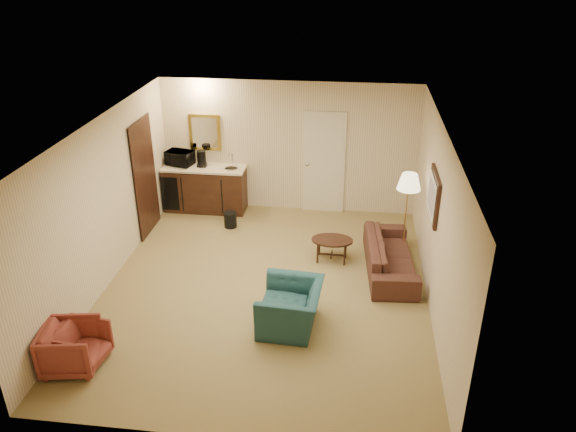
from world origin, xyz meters
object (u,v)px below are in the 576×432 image
(wetbar_cabinet, at_px, (205,189))
(rose_chair_far, at_px, (70,345))
(teal_armchair, at_px, (291,301))
(microwave, at_px, (180,156))
(coffee_maker, at_px, (202,159))
(floor_lamp, at_px, (406,214))
(waste_bin, at_px, (230,220))
(sofa, at_px, (391,251))
(rose_chair_near, at_px, (81,344))
(coffee_table, at_px, (332,250))

(wetbar_cabinet, xyz_separation_m, rose_chair_far, (-0.50, -4.81, -0.12))
(teal_armchair, distance_m, microwave, 4.60)
(microwave, distance_m, coffee_maker, 0.46)
(floor_lamp, height_order, waste_bin, floor_lamp)
(wetbar_cabinet, xyz_separation_m, coffee_maker, (-0.04, 0.03, 0.62))
(waste_bin, bearing_deg, teal_armchair, -62.75)
(sofa, relative_size, rose_chair_near, 3.15)
(waste_bin, distance_m, microwave, 1.68)
(rose_chair_far, bearing_deg, coffee_maker, -15.06)
(floor_lamp, xyz_separation_m, coffee_maker, (-3.89, 1.35, 0.34))
(wetbar_cabinet, distance_m, coffee_table, 3.16)
(wetbar_cabinet, bearing_deg, floor_lamp, -18.92)
(wetbar_cabinet, height_order, teal_armchair, wetbar_cabinet)
(teal_armchair, bearing_deg, floor_lamp, 146.87)
(sofa, bearing_deg, teal_armchair, 135.38)
(sofa, height_order, rose_chair_near, sofa)
(teal_armchair, relative_size, coffee_table, 1.38)
(coffee_table, bearing_deg, rose_chair_near, -135.48)
(wetbar_cabinet, bearing_deg, rose_chair_near, -95.06)
(rose_chair_near, height_order, coffee_table, rose_chair_near)
(sofa, distance_m, coffee_table, 1.01)
(wetbar_cabinet, xyz_separation_m, microwave, (-0.50, 0.07, 0.63))
(rose_chair_far, relative_size, floor_lamp, 0.46)
(teal_armchair, height_order, coffee_table, teal_armchair)
(coffee_table, bearing_deg, sofa, -12.70)
(teal_armchair, bearing_deg, wetbar_cabinet, -145.95)
(coffee_maker, bearing_deg, rose_chair_near, -114.41)
(wetbar_cabinet, xyz_separation_m, teal_armchair, (2.15, -3.62, -0.04))
(wetbar_cabinet, distance_m, sofa, 4.09)
(rose_chair_near, xyz_separation_m, coffee_table, (3.05, 3.00, -0.10))
(rose_chair_far, distance_m, waste_bin, 4.27)
(rose_chair_far, bearing_deg, coffee_table, -55.00)
(sofa, relative_size, floor_lamp, 1.27)
(sofa, relative_size, coffee_table, 2.71)
(teal_armchair, bearing_deg, microwave, -141.01)
(sofa, distance_m, floor_lamp, 0.76)
(wetbar_cabinet, relative_size, microwave, 3.19)
(coffee_maker, bearing_deg, waste_bin, -66.57)
(teal_armchair, xyz_separation_m, rose_chair_near, (-2.57, -1.10, -0.12))
(coffee_table, height_order, floor_lamp, floor_lamp)
(floor_lamp, distance_m, coffee_maker, 4.13)
(sofa, bearing_deg, waste_bin, 63.50)
(coffee_table, xyz_separation_m, microwave, (-3.13, 1.79, 0.89))
(floor_lamp, bearing_deg, coffee_maker, 160.92)
(rose_chair_near, bearing_deg, floor_lamp, -43.73)
(wetbar_cabinet, height_order, sofa, wetbar_cabinet)
(wetbar_cabinet, height_order, floor_lamp, floor_lamp)
(wetbar_cabinet, bearing_deg, rose_chair_far, -95.93)
(sofa, bearing_deg, coffee_maker, 57.80)
(rose_chair_far, bearing_deg, microwave, -9.65)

